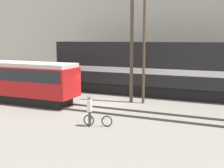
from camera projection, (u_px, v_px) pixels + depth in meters
name	position (u px, v px, depth m)	size (l,w,h in m)	color
ground_plane	(100.00, 104.00, 21.78)	(120.00, 120.00, 0.00)	gray
track_near	(89.00, 109.00, 20.11)	(60.00, 1.50, 0.14)	#47423D
track_far	(123.00, 92.00, 26.43)	(60.00, 1.51, 0.14)	#47423D
building_backdrop	(150.00, 23.00, 33.14)	(48.24, 6.00, 13.63)	beige
freight_locomotive	(162.00, 68.00, 24.64)	(19.61, 3.04, 5.36)	black
streetcar	(20.00, 79.00, 22.22)	(9.68, 2.54, 3.21)	black
bicycle	(98.00, 121.00, 16.26)	(1.71, 0.54, 0.71)	black
person	(90.00, 108.00, 16.08)	(0.29, 0.40, 1.81)	#333333
utility_pole_left	(132.00, 44.00, 21.77)	(0.27, 0.27, 9.20)	#4C3D2D
utility_pole_center	(144.00, 43.00, 21.37)	(0.21, 0.21, 9.41)	#4C3D2D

